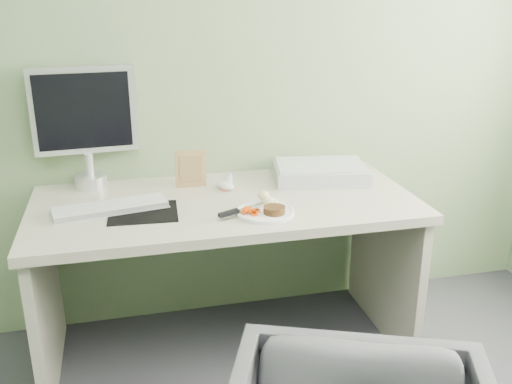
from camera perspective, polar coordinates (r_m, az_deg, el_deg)
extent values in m
plane|color=#6E8960|center=(2.62, -4.93, 14.88)|extent=(3.50, 0.00, 3.50)
cube|color=beige|center=(2.40, -3.09, -1.24)|extent=(1.60, 0.75, 0.04)
cube|color=#ACA493|center=(2.55, -20.25, -10.30)|extent=(0.04, 0.70, 0.69)
cube|color=#ACA493|center=(2.78, 12.76, -6.93)|extent=(0.04, 0.70, 0.69)
cylinder|color=white|center=(2.24, 0.91, -2.04)|extent=(0.23, 0.23, 0.01)
cylinder|color=black|center=(2.22, 1.85, -1.80)|extent=(0.11, 0.11, 0.03)
ellipsoid|color=tan|center=(2.30, 1.37, -0.66)|extent=(0.11, 0.09, 0.05)
cube|color=#F74705|center=(2.20, -0.51, -1.78)|extent=(0.06, 0.05, 0.04)
cube|color=silver|center=(2.26, -0.30, -1.48)|extent=(0.13, 0.08, 0.01)
cube|color=black|center=(2.19, -2.74, -2.12)|extent=(0.09, 0.06, 0.02)
cube|color=black|center=(2.30, -11.21, -2.02)|extent=(0.28, 0.25, 0.00)
cube|color=white|center=(2.34, -14.35, -1.48)|extent=(0.46, 0.21, 0.02)
ellipsoid|color=white|center=(2.51, -3.02, 0.63)|extent=(0.09, 0.11, 0.03)
cube|color=#906843|center=(2.54, -6.58, 2.32)|extent=(0.13, 0.02, 0.17)
cylinder|color=white|center=(2.55, -2.66, 1.12)|extent=(0.02, 0.02, 0.05)
cone|color=#86B1D6|center=(2.54, -2.67, 1.89)|extent=(0.02, 0.02, 0.02)
cube|color=#A1A3A8|center=(2.65, 6.43, 1.91)|extent=(0.46, 0.35, 0.07)
cylinder|color=silver|center=(2.63, -16.17, 1.04)|extent=(0.14, 0.14, 0.06)
cylinder|color=silver|center=(2.61, -16.33, 2.67)|extent=(0.04, 0.04, 0.10)
cube|color=silver|center=(2.58, -16.82, 7.82)|extent=(0.44, 0.07, 0.37)
cube|color=black|center=(2.56, -16.84, 7.72)|extent=(0.39, 0.03, 0.32)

